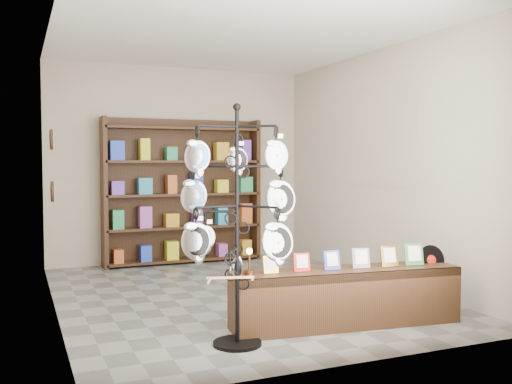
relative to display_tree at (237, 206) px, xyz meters
The scene contains 6 objects.
ground 2.19m from the display_tree, 69.09° to the left, with size 5.00×5.00×0.00m, color slate.
room_envelope 1.97m from the display_tree, 69.09° to the left, with size 5.00×5.00×5.00m.
display_tree is the anchor object (origin of this frame).
front_shelf 1.47m from the display_tree, ahead, with size 2.23×0.70×0.78m.
back_shelving 4.08m from the display_tree, 80.67° to the left, with size 2.42×0.36×2.20m.
wall_clocks 2.87m from the display_tree, 117.33° to the left, with size 0.03×0.24×0.84m.
Camera 1 is at (-2.36, -6.15, 1.54)m, focal length 40.00 mm.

